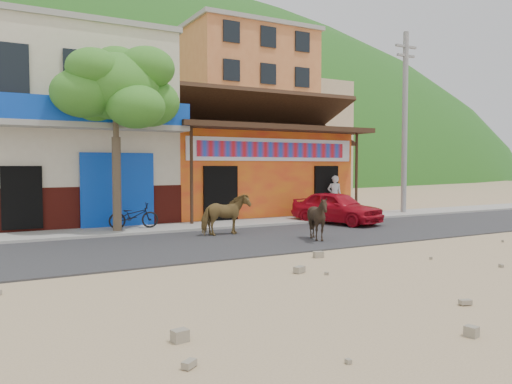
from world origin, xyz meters
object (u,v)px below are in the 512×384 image
utility_pole (405,123)px  scooter (134,216)px  cow_dark (318,219)px  pedestrian (334,195)px  cow_tan (225,215)px  red_car (336,207)px  tree (116,137)px

utility_pole → scooter: 12.71m
cow_dark → pedestrian: 7.02m
cow_tan → cow_dark: cow_tan is taller
cow_dark → scooter: size_ratio=0.79×
scooter → pedestrian: bearing=-79.7°
utility_pole → cow_tan: bearing=-166.7°
red_car → pedestrian: size_ratio=2.13×
utility_pole → cow_tan: 10.80m
cow_tan → pedestrian: size_ratio=0.91×
tree → pedestrian: bearing=4.8°
utility_pole → pedestrian: (-3.44, 0.58, -3.16)m
tree → utility_pole: 12.84m
cow_tan → red_car: cow_tan is taller
tree → utility_pole: utility_pole is taller
utility_pole → pedestrian: bearing=170.4°
utility_pole → scooter: utility_pole is taller
pedestrian → red_car: bearing=77.2°
red_car → cow_dark: bearing=-150.6°
red_car → pedestrian: pedestrian is taller
tree → pedestrian: 9.64m
cow_dark → pedestrian: size_ratio=0.76×
red_car → pedestrian: (1.52, 2.08, 0.31)m
tree → pedestrian: tree is taller
tree → pedestrian: (9.36, 0.78, -2.16)m
scooter → pedestrian: 8.79m
cow_tan → pedestrian: bearing=-68.9°
tree → utility_pole: size_ratio=0.75×
cow_tan → red_car: size_ratio=0.43×
scooter → utility_pole: bearing=-83.4°
cow_tan → red_car: 5.08m
cow_tan → cow_dark: size_ratio=1.20×
cow_tan → scooter: 3.29m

